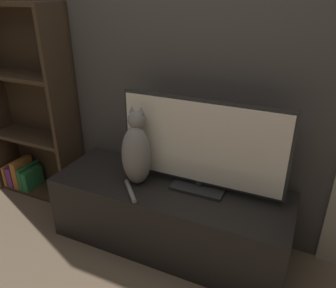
% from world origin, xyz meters
% --- Properties ---
extents(wall_back, '(4.80, 0.05, 2.60)m').
position_xyz_m(wall_back, '(0.00, 1.22, 1.30)').
color(wall_back, '#47423D').
rests_on(wall_back, ground_plane).
extents(tv_stand, '(1.54, 0.52, 0.45)m').
position_xyz_m(tv_stand, '(0.00, 0.92, 0.23)').
color(tv_stand, black).
rests_on(tv_stand, ground_plane).
extents(tv, '(1.03, 0.20, 0.58)m').
position_xyz_m(tv, '(0.18, 0.99, 0.74)').
color(tv, black).
rests_on(tv, tv_stand).
extents(cat, '(0.21, 0.31, 0.51)m').
position_xyz_m(cat, '(-0.20, 0.88, 0.67)').
color(cat, gray).
rests_on(cat, tv_stand).
extents(bookshelf, '(0.75, 0.28, 1.52)m').
position_xyz_m(bookshelf, '(-1.28, 1.10, 0.70)').
color(bookshelf, '#3D2D1E').
rests_on(bookshelf, ground_plane).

